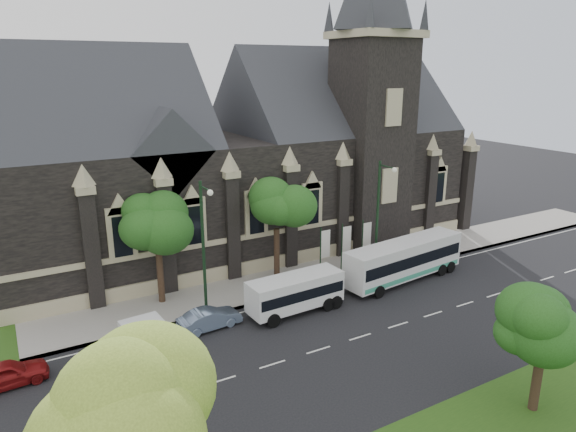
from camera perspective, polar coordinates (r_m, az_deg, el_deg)
ground at (r=30.67m, az=3.38°, el=-14.59°), size 160.00×160.00×0.00m
sidewalk at (r=38.02m, az=-4.52°, el=-8.09°), size 80.00×5.00×0.15m
museum at (r=45.86m, az=-3.95°, el=6.74°), size 40.00×17.70×29.90m
tree_park_near at (r=16.36m, az=-15.42°, el=-18.98°), size 4.42×4.42×8.56m
tree_park_east at (r=26.69m, az=26.54°, el=-10.12°), size 3.40×3.40×6.28m
tree_walk_right at (r=38.48m, az=-1.16°, el=1.35°), size 4.08×4.08×7.80m
tree_walk_left at (r=35.25m, az=-14.12°, el=-0.69°), size 3.91×3.91×7.64m
street_lamp_near at (r=39.49m, az=10.07°, el=0.42°), size 0.36×1.88×9.00m
street_lamp_mid at (r=32.67m, az=-9.25°, el=-2.90°), size 0.36×1.88×9.00m
banner_flag_left at (r=39.63m, az=3.97°, el=-3.45°), size 0.90×0.10×4.00m
banner_flag_center at (r=40.71m, az=6.32°, el=-2.96°), size 0.90×0.10×4.00m
banner_flag_right at (r=41.87m, az=8.54°, el=-2.50°), size 0.90×0.10×4.00m
tour_coach at (r=39.95m, az=12.74°, el=-4.71°), size 10.78×3.43×3.09m
shuttle_bus at (r=34.22m, az=0.85°, el=-8.34°), size 6.62×2.58×2.52m
box_trailer at (r=31.38m, az=-15.78°, el=-12.39°), size 3.33×1.96×1.75m
sedan at (r=32.91m, az=-8.68°, el=-11.17°), size 4.08×1.72×1.31m
car_far_red at (r=30.86m, az=-28.75°, el=-15.09°), size 4.09×1.85×1.36m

